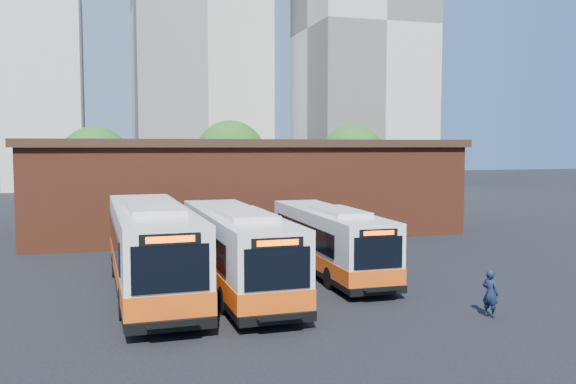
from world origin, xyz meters
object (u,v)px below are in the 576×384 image
object	(u,v)px
bus_midwest	(236,253)
transit_worker	(490,293)
bus_west	(151,251)
bus_mideast	(329,243)

from	to	relation	value
bus_midwest	transit_worker	distance (m)	10.08
bus_west	bus_mideast	xyz separation A→B (m)	(8.32, 1.52, -0.26)
bus_west	bus_midwest	size ratio (longest dim) A/B	1.08
bus_west	bus_mideast	distance (m)	8.46
bus_west	transit_worker	xyz separation A→B (m)	(11.09, -7.11, -0.87)
bus_midwest	bus_mideast	bearing A→B (deg)	23.03
bus_midwest	bus_mideast	world-z (taller)	bus_midwest
bus_midwest	bus_mideast	size ratio (longest dim) A/B	1.09
bus_mideast	transit_worker	bearing A→B (deg)	-71.31
bus_mideast	transit_worker	size ratio (longest dim) A/B	7.00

